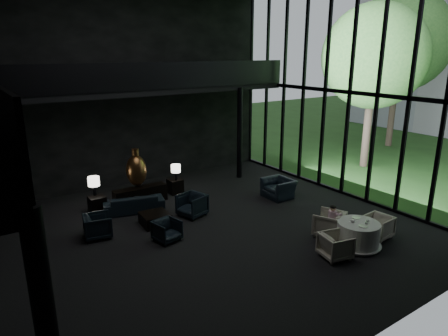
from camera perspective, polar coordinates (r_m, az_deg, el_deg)
floor at (r=12.52m, az=-4.76°, el=-9.65°), size 14.00×12.00×0.02m
wall_back at (r=16.83m, az=-15.46°, el=10.73°), size 14.00×0.04×8.00m
wall_front at (r=6.85m, az=20.16°, el=2.89°), size 14.00×0.04×8.00m
curtain_wall at (r=15.92m, az=17.53°, el=10.28°), size 0.20×12.00×8.00m
mezzanine_back at (r=16.26m, az=-10.89°, el=10.85°), size 12.00×2.00×0.25m
railing_back at (r=15.31m, az=-9.46°, el=12.85°), size 12.00×0.06×1.00m
column_ne at (r=17.58m, az=2.25°, el=4.93°), size 0.24×0.24×4.00m
tree_near at (r=20.29m, az=20.69°, el=14.65°), size 4.80×4.80×7.65m
tree_far at (r=25.55m, az=23.89°, el=16.16°), size 5.60×5.60×8.80m
console at (r=15.21m, az=-11.85°, el=-3.84°), size 2.00×0.45×0.64m
bronze_urn at (r=15.15m, az=-12.42°, el=-0.29°), size 0.76×0.76×1.41m
side_table_left at (r=14.77m, az=-17.64°, el=-4.99°), size 0.54×0.54×0.59m
table_lamp_left at (r=14.69m, az=-18.11°, el=-1.93°), size 0.40×0.40×0.67m
side_table_right at (r=16.09m, az=-6.99°, el=-2.59°), size 0.53×0.53×0.58m
table_lamp_right at (r=15.78m, az=-6.90°, el=-0.15°), size 0.38×0.38×0.63m
sofa at (r=14.49m, az=-12.79°, el=-4.54°), size 2.19×1.11×0.82m
lounge_armchair_west at (r=12.83m, az=-17.60°, el=-7.68°), size 0.91×0.95×0.84m
lounge_armchair_east at (r=13.80m, az=-4.61°, el=-4.98°), size 1.08×1.12×0.94m
lounge_armchair_south at (r=12.18m, az=-8.16°, el=-8.82°), size 0.75×0.72×0.66m
window_armchair at (r=15.59m, az=7.83°, el=-2.36°), size 0.78×1.19×1.03m
coffee_table at (r=13.38m, az=-9.83°, el=-7.18°), size 0.93×0.93×0.38m
dining_table at (r=12.35m, az=18.55°, el=-9.22°), size 1.37×1.37×0.75m
dining_chair_north at (r=12.72m, az=14.82°, el=-7.40°), size 1.18×1.15×0.94m
dining_chair_east at (r=13.11m, az=21.12°, el=-7.69°), size 0.75×0.79×0.76m
dining_chair_west at (r=11.53m, az=15.66°, el=-10.50°), size 0.86×0.89×0.78m
child at (r=12.67m, az=15.26°, el=-6.30°), size 0.26×0.26×0.55m
plate_a at (r=11.97m, az=19.26°, el=-7.85°), size 0.30×0.30×0.02m
plate_b at (r=12.47m, az=18.34°, el=-6.77°), size 0.24×0.24×0.02m
saucer at (r=12.22m, az=19.82°, el=-7.41°), size 0.14×0.14×0.01m
coffee_cup at (r=12.31m, az=19.84°, el=-7.04°), size 0.11×0.11×0.06m
cereal_bowl at (r=12.15m, az=17.90°, el=-7.19°), size 0.15×0.15×0.08m
cream_pot at (r=12.13m, az=19.63°, el=-7.42°), size 0.07×0.07×0.06m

